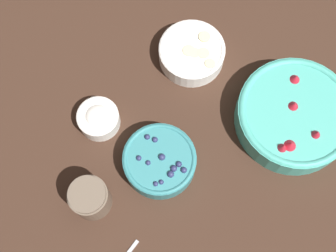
# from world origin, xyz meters

# --- Properties ---
(ground_plane) EXTENTS (4.00, 4.00, 0.00)m
(ground_plane) POSITION_xyz_m (0.00, 0.00, 0.00)
(ground_plane) COLOR #382319
(bowl_strawberries) EXTENTS (0.27, 0.27, 0.09)m
(bowl_strawberries) POSITION_xyz_m (-0.20, 0.18, 0.04)
(bowl_strawberries) COLOR #47AD9E
(bowl_strawberries) RESTS_ON ground_plane
(bowl_blueberries) EXTENTS (0.16, 0.16, 0.06)m
(bowl_blueberries) POSITION_xyz_m (0.11, 0.08, 0.03)
(bowl_blueberries) COLOR teal
(bowl_blueberries) RESTS_ON ground_plane
(bowl_bananas) EXTENTS (0.16, 0.16, 0.05)m
(bowl_bananas) POSITION_xyz_m (-0.12, -0.09, 0.03)
(bowl_bananas) COLOR white
(bowl_bananas) RESTS_ON ground_plane
(bowl_cream) EXTENTS (0.10, 0.10, 0.05)m
(bowl_cream) POSITION_xyz_m (0.16, -0.08, 0.03)
(bowl_cream) COLOR white
(bowl_cream) RESTS_ON ground_plane
(jar_chocolate) EXTENTS (0.09, 0.09, 0.10)m
(jar_chocolate) POSITION_xyz_m (0.28, 0.06, 0.04)
(jar_chocolate) COLOR brown
(jar_chocolate) RESTS_ON ground_plane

